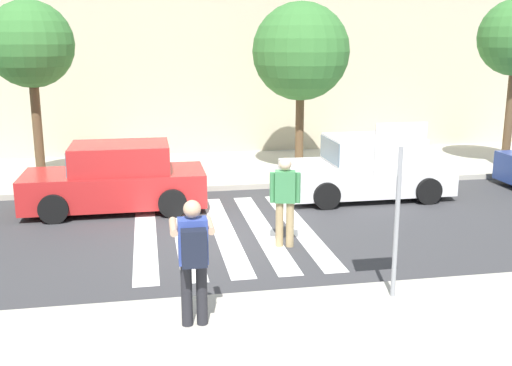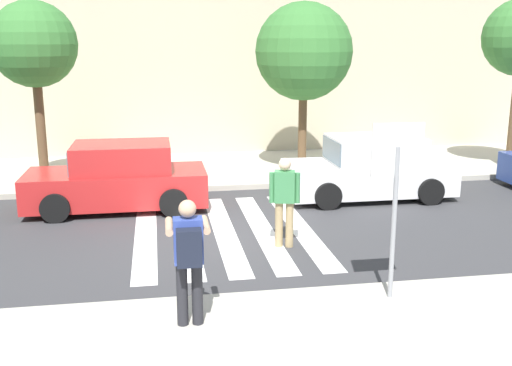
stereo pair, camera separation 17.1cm
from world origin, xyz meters
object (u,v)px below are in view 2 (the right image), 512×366
stop_sign (396,172)px  parked_car_white (370,169)px  pedestrian_crossing (285,197)px  street_tree_center (304,52)px  photographer_with_backpack (189,252)px  street_tree_west (34,46)px  parked_car_red (118,179)px

stop_sign → parked_car_white: 6.44m
stop_sign → pedestrian_crossing: stop_sign is taller
parked_car_white → street_tree_center: (-1.06, 2.70, 2.80)m
stop_sign → street_tree_center: size_ratio=0.54×
photographer_with_backpack → street_tree_west: 9.64m
stop_sign → parked_car_red: stop_sign is taller
street_tree_west → pedestrian_crossing: bearing=-46.0°
pedestrian_crossing → street_tree_west: size_ratio=0.37×
stop_sign → photographer_with_backpack: stop_sign is taller
parked_car_white → street_tree_center: size_ratio=0.86×
parked_car_white → street_tree_west: size_ratio=0.87×
parked_car_white → pedestrian_crossing: bearing=-131.7°
stop_sign → pedestrian_crossing: bearing=109.5°
pedestrian_crossing → parked_car_white: (2.86, 3.21, -0.25)m
parked_car_white → street_tree_west: (-8.14, 2.25, 2.99)m
street_tree_west → street_tree_center: (7.08, 0.46, -0.19)m
parked_car_red → street_tree_west: bearing=132.1°
parked_car_red → parked_car_white: 6.11m
stop_sign → street_tree_west: 10.51m
pedestrian_crossing → parked_car_white: bearing=48.3°
pedestrian_crossing → street_tree_center: 6.69m
parked_car_red → street_tree_west: street_tree_west is taller
pedestrian_crossing → parked_car_red: 4.57m
stop_sign → street_tree_west: street_tree_west is taller
photographer_with_backpack → parked_car_red: bearing=101.1°
stop_sign → parked_car_white: (1.87, 6.02, -1.31)m
parked_car_red → parked_car_white: same height
street_tree_center → pedestrian_crossing: bearing=-106.9°
parked_car_red → stop_sign: bearing=-54.8°
stop_sign → photographer_with_backpack: 3.13m
pedestrian_crossing → street_tree_west: (-5.28, 5.46, 2.74)m
pedestrian_crossing → street_tree_center: size_ratio=0.36×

